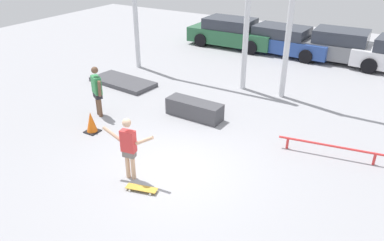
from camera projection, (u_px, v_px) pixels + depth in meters
ground_plane at (174, 169)px, 9.40m from camera, size 36.00×36.00×0.00m
skateboarder at (129, 146)px, 8.67m from camera, size 1.33×0.29×1.60m
skateboard at (142, 188)px, 8.58m from camera, size 0.77×0.39×0.08m
grind_box at (194, 109)px, 11.95m from camera, size 1.87×0.67×0.55m
manual_pad at (123, 82)px, 14.69m from camera, size 2.71×1.44×0.16m
grind_rail at (330, 147)px, 9.82m from camera, size 2.64×0.49×0.35m
canopy_support_right at (376, 9)px, 10.97m from camera, size 5.21×0.20×5.44m
parked_car_green at (232, 33)px, 19.36m from camera, size 4.52×1.97×1.43m
parked_car_blue at (283, 40)px, 18.20m from camera, size 4.67×2.15×1.31m
parked_car_grey at (342, 47)px, 17.02m from camera, size 4.21×2.03×1.44m
bystander at (97, 90)px, 11.79m from camera, size 0.72×0.45×1.65m
traffic_cone at (91, 122)px, 11.02m from camera, size 0.40×0.40×0.65m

